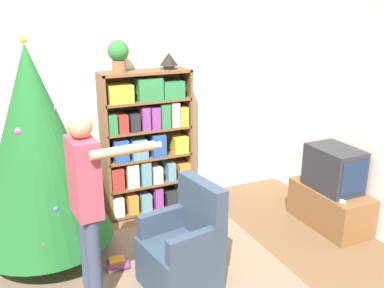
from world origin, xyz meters
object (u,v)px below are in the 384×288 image
armchair (184,251)px  christmas_tree (36,148)px  television (334,169)px  potted_plant (118,54)px  bookshelf (147,144)px  standing_person (87,197)px  table_lamp (169,60)px

armchair → christmas_tree: bearing=-141.1°
television → potted_plant: (-1.94, 1.17, 1.17)m
bookshelf → potted_plant: potted_plant is taller
standing_person → table_lamp: size_ratio=7.90×
television → bookshelf: bearing=145.1°
bookshelf → armchair: (-0.19, -1.46, -0.49)m
bookshelf → christmas_tree: (-1.20, -0.56, 0.30)m
potted_plant → bookshelf: bearing=-1.7°
bookshelf → armchair: bearing=-97.6°
bookshelf → table_lamp: table_lamp is taller
standing_person → table_lamp: bearing=133.8°
bookshelf → potted_plant: 1.05m
table_lamp → potted_plant: bearing=180.0°
armchair → standing_person: standing_person is taller
potted_plant → christmas_tree: bearing=-148.8°
television → table_lamp: bearing=139.8°
bookshelf → potted_plant: (-0.27, 0.01, 1.01)m
television → table_lamp: (-1.39, 1.17, 1.08)m
potted_plant → table_lamp: potted_plant is taller
bookshelf → standing_person: (-0.94, -1.38, 0.12)m
table_lamp → armchair: bearing=-108.0°
standing_person → christmas_tree: bearing=-167.1°
potted_plant → armchair: bearing=-87.0°
bookshelf → armchair: 1.55m
armchair → potted_plant: size_ratio=2.80×
bookshelf → standing_person: 1.67m
armchair → bookshelf: bearing=163.3°
potted_plant → table_lamp: bearing=0.0°
bookshelf → table_lamp: bearing=1.6°
armchair → table_lamp: table_lamp is taller
television → standing_person: standing_person is taller
christmas_tree → table_lamp: (1.49, 0.56, 0.63)m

